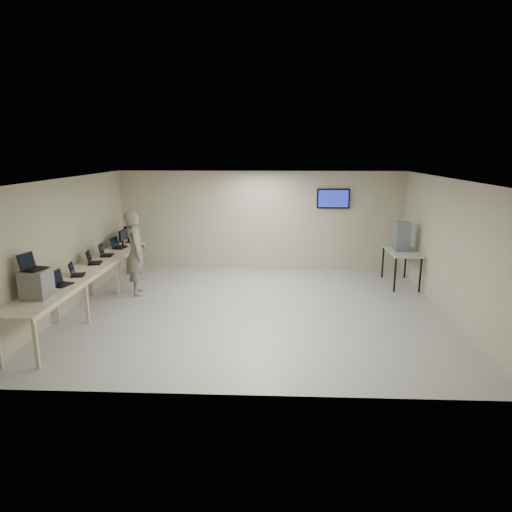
{
  "coord_description": "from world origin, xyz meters",
  "views": [
    {
      "loc": [
        0.42,
        -9.29,
        3.37
      ],
      "look_at": [
        0.0,
        0.2,
        1.15
      ],
      "focal_mm": 32.0,
      "sensor_mm": 36.0,
      "label": 1
    }
  ],
  "objects_px": {
    "equipment_box": "(36,284)",
    "workbench": "(89,271)",
    "side_table": "(402,253)",
    "soldier": "(136,253)"
  },
  "relations": [
    {
      "from": "soldier",
      "to": "side_table",
      "type": "height_order",
      "value": "soldier"
    },
    {
      "from": "equipment_box",
      "to": "soldier",
      "type": "relative_size",
      "value": 0.24
    },
    {
      "from": "equipment_box",
      "to": "side_table",
      "type": "xyz_separation_m",
      "value": [
        7.25,
        4.09,
        -0.32
      ]
    },
    {
      "from": "workbench",
      "to": "equipment_box",
      "type": "height_order",
      "value": "equipment_box"
    },
    {
      "from": "equipment_box",
      "to": "side_table",
      "type": "relative_size",
      "value": 0.33
    },
    {
      "from": "equipment_box",
      "to": "soldier",
      "type": "height_order",
      "value": "soldier"
    },
    {
      "from": "equipment_box",
      "to": "workbench",
      "type": "bearing_deg",
      "value": 87.3
    },
    {
      "from": "equipment_box",
      "to": "soldier",
      "type": "distance_m",
      "value": 3.15
    },
    {
      "from": "equipment_box",
      "to": "side_table",
      "type": "bearing_deg",
      "value": 28.49
    },
    {
      "from": "workbench",
      "to": "side_table",
      "type": "distance_m",
      "value": 7.48
    }
  ]
}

